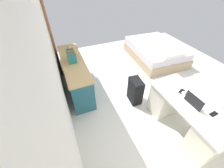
% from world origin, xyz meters
% --- Properties ---
extents(ground_plane, '(5.66, 5.66, 0.00)m').
position_xyz_m(ground_plane, '(0.00, 0.00, 0.00)').
color(ground_plane, silver).
extents(wall_back, '(4.66, 0.10, 2.54)m').
position_xyz_m(wall_back, '(0.00, 2.06, 1.27)').
color(wall_back, silver).
rests_on(wall_back, ground_plane).
extents(door_wooden, '(0.88, 0.05, 2.04)m').
position_xyz_m(door_wooden, '(1.78, 1.98, 1.02)').
color(door_wooden, brown).
rests_on(door_wooden, ground_plane).
extents(desk, '(1.45, 0.68, 0.73)m').
position_xyz_m(desk, '(-1.28, 0.12, 0.38)').
color(desk, silver).
rests_on(desk, ground_plane).
extents(office_chair, '(0.55, 0.55, 0.94)m').
position_xyz_m(office_chair, '(-1.25, -0.74, 0.42)').
color(office_chair, black).
rests_on(office_chair, ground_plane).
extents(credenza, '(1.80, 0.48, 0.78)m').
position_xyz_m(credenza, '(0.65, 1.67, 0.39)').
color(credenza, '#235B6B').
rests_on(credenza, ground_plane).
extents(bed, '(1.98, 1.51, 0.58)m').
position_xyz_m(bed, '(1.12, -0.99, 0.24)').
color(bed, tan).
rests_on(bed, ground_plane).
extents(suitcase_black, '(0.38, 0.25, 0.59)m').
position_xyz_m(suitcase_black, '(-0.30, 0.56, 0.29)').
color(suitcase_black, black).
rests_on(suitcase_black, ground_plane).
extents(laptop, '(0.31, 0.23, 0.21)m').
position_xyz_m(laptop, '(-1.31, 0.13, 0.78)').
color(laptop, '#B7B7BC').
rests_on(laptop, desk).
extents(computer_mouse, '(0.06, 0.10, 0.03)m').
position_xyz_m(computer_mouse, '(-1.05, 0.09, 0.74)').
color(computer_mouse, white).
rests_on(computer_mouse, desk).
extents(cell_phone_near_laptop, '(0.07, 0.14, 0.01)m').
position_xyz_m(cell_phone_near_laptop, '(-1.57, 0.01, 0.73)').
color(cell_phone_near_laptop, black).
rests_on(cell_phone_near_laptop, desk).
extents(cell_phone_by_mouse, '(0.11, 0.15, 0.01)m').
position_xyz_m(cell_phone_by_mouse, '(-1.01, 0.09, 0.73)').
color(cell_phone_by_mouse, black).
rests_on(cell_phone_by_mouse, desk).
extents(book_row, '(0.31, 0.17, 0.23)m').
position_xyz_m(book_row, '(0.66, 1.68, 0.89)').
color(book_row, '#23777A').
rests_on(book_row, credenza).
extents(figurine_small, '(0.08, 0.08, 0.11)m').
position_xyz_m(figurine_small, '(1.24, 1.68, 0.84)').
color(figurine_small, '#4C7FBF').
rests_on(figurine_small, credenza).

